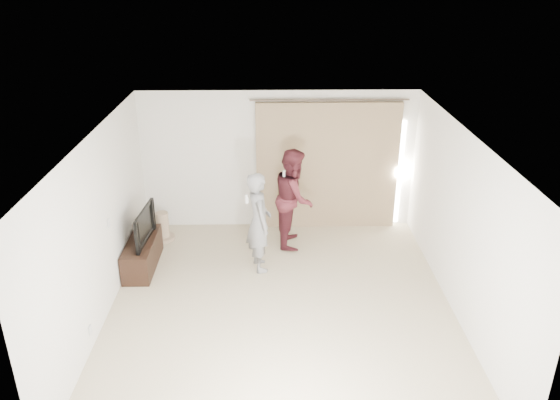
% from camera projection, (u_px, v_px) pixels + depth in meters
% --- Properties ---
extents(floor, '(5.50, 5.50, 0.00)m').
position_uv_depth(floor, '(281.00, 307.00, 8.02)').
color(floor, beige).
rests_on(floor, ground).
extents(wall_back, '(5.00, 0.04, 2.60)m').
position_uv_depth(wall_back, '(278.00, 161.00, 10.02)').
color(wall_back, white).
rests_on(wall_back, ground).
extents(wall_left, '(0.04, 5.50, 2.60)m').
position_uv_depth(wall_left, '(99.00, 229.00, 7.46)').
color(wall_left, white).
rests_on(wall_left, ground).
extents(ceiling, '(5.00, 5.50, 0.01)m').
position_uv_depth(ceiling, '(281.00, 137.00, 6.98)').
color(ceiling, white).
rests_on(ceiling, wall_back).
extents(curtain, '(2.80, 0.11, 2.46)m').
position_uv_depth(curtain, '(328.00, 166.00, 10.01)').
color(curtain, '#9F8861').
rests_on(curtain, ground).
extents(tv_console, '(0.43, 1.25, 0.48)m').
position_uv_depth(tv_console, '(142.00, 254.00, 8.99)').
color(tv_console, black).
rests_on(tv_console, ground).
extents(tv, '(0.21, 0.98, 0.56)m').
position_uv_depth(tv, '(139.00, 225.00, 8.78)').
color(tv, black).
rests_on(tv, tv_console).
extents(scratching_post, '(0.40, 0.40, 0.53)m').
position_uv_depth(scratching_post, '(163.00, 229.00, 9.88)').
color(scratching_post, tan).
rests_on(scratching_post, ground).
extents(person_man, '(0.54, 0.69, 1.67)m').
position_uv_depth(person_man, '(259.00, 222.00, 8.72)').
color(person_man, slate).
rests_on(person_man, ground).
extents(person_woman, '(0.74, 0.91, 1.76)m').
position_uv_depth(person_woman, '(294.00, 198.00, 9.50)').
color(person_woman, '#531D25').
rests_on(person_woman, ground).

